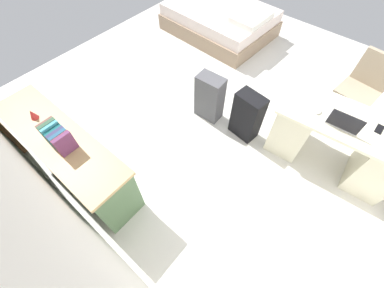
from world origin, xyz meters
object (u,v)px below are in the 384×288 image
Objects in this scene: office_chair at (358,93)px; computer_mouse at (319,111)px; cell_phone_near_laptop at (379,129)px; figurine_small at (32,114)px; laptop at (344,122)px; bed at (220,20)px; desk at (336,141)px; credenza at (71,157)px; suitcase_black at (247,116)px; suitcase_spare_grey at (210,98)px.

computer_mouse is at bearing 76.95° from office_chair.
cell_phone_near_laptop is 3.55m from figurine_small.
laptop reaches higher than computer_mouse.
laptop reaches higher than bed.
laptop reaches higher than office_chair.
figurine_small is at bearing 38.81° from laptop.
computer_mouse is (0.26, -0.02, -0.03)m from laptop.
desk reaches higher than bed.
cell_phone_near_laptop is (-0.34, 0.86, 0.32)m from office_chair.
cell_phone_near_laptop is at bearing 111.56° from office_chair.
credenza is 16.36× the size of figurine_small.
desk is 2.21× the size of suitcase_black.
bed is 3.19m from laptop.
bed is at bearing -24.56° from cell_phone_near_laptop.
suitcase_black is at bearing 10.60° from laptop.
cell_phone_near_laptop is (-1.84, -0.42, 0.41)m from suitcase_spare_grey.
credenza is 2.76m from computer_mouse.
bed is 3.67m from figurine_small.
laptop is (-0.02, 1.05, 0.37)m from office_chair.
desk is 2.21× the size of suitcase_spare_grey.
laptop is (-0.95, -0.18, 0.45)m from suitcase_black.
cell_phone_near_laptop reaches higher than suitcase_black.
desk is at bearing 16.75° from cell_phone_near_laptop.
office_chair is at bearing 168.01° from bed.
suitcase_black is 6.13× the size of figurine_small.
computer_mouse reaches higher than credenza.
figurine_small reaches higher than computer_mouse.
desk is 10.96× the size of cell_phone_near_laptop.
bed is at bearing -39.13° from suitcase_black.
credenza is (2.08, 3.05, -0.04)m from office_chair.
suitcase_black is at bearing 134.13° from bed.
bed is 3.37m from cell_phone_near_laptop.
laptop is (-1.52, -0.23, 0.45)m from suitcase_spare_grey.
desk is 4.55× the size of laptop.
desk is 3.15m from bed.
credenza is at bearing 42.88° from cell_phone_near_laptop.
computer_mouse reaches higher than bed.
suitcase_black is at bearing 17.15° from cell_phone_near_laptop.
credenza is 2.93m from laptop.
office_chair reaches higher than bed.
office_chair reaches higher than computer_mouse.
suitcase_black is (-1.74, 1.80, 0.09)m from bed.
computer_mouse is (-1.26, -0.25, 0.42)m from suitcase_spare_grey.
suitcase_black is at bearing -122.42° from credenza.
suitcase_black is at bearing 16.49° from desk.
suitcase_spare_grey is at bearing 6.20° from computer_mouse.
office_chair is 1.54m from suitcase_black.
figurine_small reaches higher than suitcase_black.
figurine_small is (2.55, 2.12, 0.43)m from desk.
suitcase_spare_grey is at bearing -118.47° from figurine_small.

